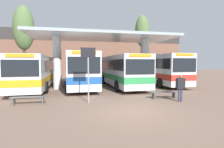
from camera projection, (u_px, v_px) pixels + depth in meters
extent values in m
plane|color=#755B4C|center=(133.00, 111.00, 8.82)|extent=(100.00, 100.00, 0.00)
cube|color=brown|center=(89.00, 53.00, 34.83)|extent=(40.00, 0.50, 8.93)
cube|color=#332D2D|center=(89.00, 36.00, 34.62)|extent=(40.00, 0.58, 2.14)
cylinder|color=silver|center=(57.00, 63.00, 16.53)|extent=(0.78, 0.78, 4.95)
cylinder|color=silver|center=(145.00, 63.00, 18.41)|extent=(0.78, 0.78, 4.95)
cube|color=#93A3A8|center=(103.00, 37.00, 17.32)|extent=(13.88, 6.01, 0.24)
cube|color=silver|center=(38.00, 71.00, 17.42)|extent=(2.74, 12.36, 2.76)
cube|color=black|center=(38.00, 65.00, 17.39)|extent=(2.77, 11.87, 0.88)
cube|color=orange|center=(38.00, 77.00, 17.46)|extent=(2.78, 12.40, 0.50)
cube|color=black|center=(20.00, 68.00, 11.39)|extent=(2.29, 0.11, 1.10)
cube|color=orange|center=(20.00, 55.00, 11.34)|extent=(1.74, 0.08, 0.22)
cylinder|color=black|center=(12.00, 88.00, 13.50)|extent=(0.30, 1.00, 0.99)
cylinder|color=black|center=(46.00, 87.00, 14.07)|extent=(0.30, 1.00, 0.99)
cylinder|color=black|center=(32.00, 80.00, 20.49)|extent=(0.30, 1.00, 0.99)
cylinder|color=black|center=(54.00, 79.00, 21.07)|extent=(0.30, 1.00, 0.99)
cube|color=silver|center=(79.00, 69.00, 18.37)|extent=(2.94, 11.78, 3.05)
cube|color=black|center=(79.00, 63.00, 18.34)|extent=(2.97, 11.31, 0.98)
cube|color=#1E519E|center=(79.00, 75.00, 18.41)|extent=(2.98, 11.82, 0.55)
cube|color=black|center=(84.00, 65.00, 12.65)|extent=(2.36, 0.14, 1.22)
cube|color=orange|center=(84.00, 52.00, 12.59)|extent=(1.80, 0.11, 0.22)
cylinder|color=black|center=(67.00, 87.00, 14.63)|extent=(0.31, 0.97, 0.96)
cylinder|color=black|center=(97.00, 86.00, 15.25)|extent=(0.31, 0.97, 0.96)
cylinder|color=black|center=(67.00, 79.00, 21.26)|extent=(0.31, 0.97, 0.96)
cylinder|color=black|center=(88.00, 79.00, 21.88)|extent=(0.31, 0.97, 0.96)
cube|color=silver|center=(121.00, 70.00, 18.21)|extent=(2.90, 10.25, 2.86)
cube|color=black|center=(121.00, 65.00, 18.17)|extent=(2.93, 9.85, 0.92)
cube|color=#2D934C|center=(121.00, 76.00, 18.25)|extent=(2.94, 10.29, 0.51)
cube|color=black|center=(140.00, 67.00, 13.23)|extent=(2.35, 0.14, 1.14)
cube|color=orange|center=(141.00, 55.00, 13.18)|extent=(1.79, 0.11, 0.22)
cylinder|color=black|center=(117.00, 86.00, 14.92)|extent=(0.31, 0.98, 0.97)
cylinder|color=black|center=(145.00, 85.00, 15.55)|extent=(0.31, 0.98, 0.97)
cylinder|color=black|center=(103.00, 80.00, 20.68)|extent=(0.31, 0.98, 0.97)
cylinder|color=black|center=(124.00, 79.00, 21.30)|extent=(0.31, 0.98, 0.97)
cube|color=silver|center=(156.00, 68.00, 20.35)|extent=(2.59, 10.46, 3.01)
cube|color=black|center=(156.00, 64.00, 20.32)|extent=(2.62, 10.04, 0.96)
cube|color=red|center=(156.00, 74.00, 20.39)|extent=(2.63, 10.50, 0.54)
cube|color=black|center=(185.00, 65.00, 15.22)|extent=(2.28, 0.08, 1.20)
cube|color=orange|center=(185.00, 55.00, 15.16)|extent=(1.73, 0.07, 0.22)
cylinder|color=black|center=(160.00, 83.00, 17.01)|extent=(0.29, 1.01, 1.00)
cylinder|color=black|center=(183.00, 83.00, 17.56)|extent=(0.29, 1.01, 1.00)
cylinder|color=black|center=(137.00, 78.00, 22.95)|extent=(0.29, 1.01, 1.00)
cylinder|color=black|center=(155.00, 78.00, 23.50)|extent=(0.29, 1.01, 1.00)
cube|color=#4C5156|center=(164.00, 92.00, 12.12)|extent=(1.96, 0.44, 0.04)
cube|color=#4C5156|center=(153.00, 96.00, 11.97)|extent=(0.07, 0.37, 0.42)
cube|color=#4C5156|center=(174.00, 95.00, 12.30)|extent=(0.07, 0.37, 0.42)
cube|color=#4C5156|center=(29.00, 97.00, 10.27)|extent=(2.00, 0.44, 0.04)
cube|color=#4C5156|center=(14.00, 102.00, 10.12)|extent=(0.07, 0.37, 0.42)
cube|color=#4C5156|center=(43.00, 100.00, 10.45)|extent=(0.07, 0.37, 0.42)
cylinder|color=gray|center=(88.00, 80.00, 10.69)|extent=(0.09, 0.09, 2.78)
cube|color=black|center=(88.00, 53.00, 10.59)|extent=(0.90, 0.06, 0.60)
cylinder|color=#333856|center=(179.00, 95.00, 11.06)|extent=(0.14, 0.14, 0.82)
cylinder|color=#333856|center=(181.00, 95.00, 11.06)|extent=(0.14, 0.14, 0.82)
cube|color=black|center=(180.00, 83.00, 11.01)|extent=(0.49, 0.34, 0.68)
sphere|color=#89664C|center=(181.00, 76.00, 10.99)|extent=(0.19, 0.19, 0.19)
cylinder|color=black|center=(176.00, 83.00, 11.02)|extent=(0.11, 0.11, 0.58)
cylinder|color=black|center=(185.00, 83.00, 11.01)|extent=(0.11, 0.11, 0.58)
cylinder|color=#473A2B|center=(142.00, 59.00, 27.61)|extent=(0.41, 0.41, 6.19)
ellipsoid|color=#516B3D|center=(142.00, 31.00, 27.34)|extent=(2.20, 2.20, 4.85)
cylinder|color=#473A2B|center=(25.00, 61.00, 22.49)|extent=(0.36, 0.36, 5.39)
ellipsoid|color=#516B3D|center=(24.00, 28.00, 22.23)|extent=(2.57, 2.57, 5.66)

